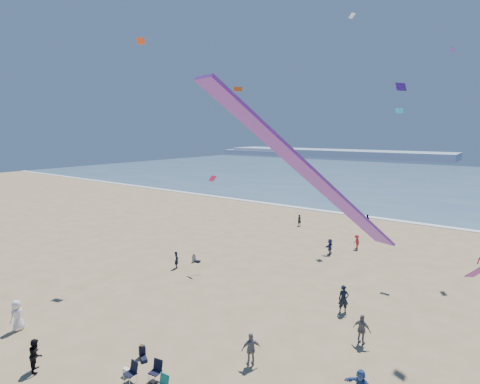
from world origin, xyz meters
The scene contains 9 objects.
ocean centered at (0.00, 95.00, 0.03)m, with size 220.00×100.00×0.06m, color #476B84.
surf_line centered at (0.00, 45.00, 0.04)m, with size 220.00×1.20×0.08m, color white.
headland_far centered at (-60.00, 170.00, 1.60)m, with size 110.00×20.00×3.20m, color #7A8EA8.
headland_near centered at (-100.00, 165.00, 1.00)m, with size 40.00×14.00×2.00m, color #7A8EA8.
standing_flyers centered at (4.42, 14.15, 0.86)m, with size 33.12×44.41×1.92m.
seated_group centered at (3.02, 3.61, 0.42)m, with size 22.12×21.25×0.84m.
chair_cluster centered at (0.77, 2.22, 0.50)m, with size 2.64×1.46×1.00m.
white_tote centered at (-0.75, 2.06, 0.20)m, with size 0.35×0.20×0.40m, color white.
kites_aloft centered at (9.86, 12.86, 14.72)m, with size 38.58×46.79×26.56m.
Camera 1 is at (14.07, -8.33, 12.20)m, focal length 28.00 mm.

